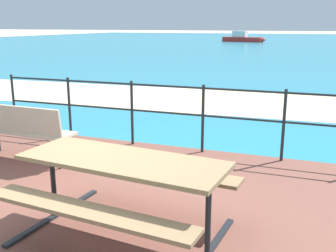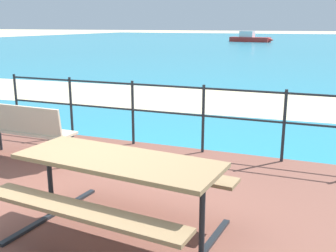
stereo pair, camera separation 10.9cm
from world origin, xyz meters
name	(u,v)px [view 2 (the right image)]	position (x,y,z in m)	size (l,w,h in m)	color
ground_plane	(79,220)	(0.00, 0.00, 0.00)	(240.00, 240.00, 0.00)	beige
patio_paving	(79,217)	(0.00, 0.00, 0.03)	(6.40, 5.20, 0.06)	brown
sea_water	(304,44)	(0.00, 40.00, 0.01)	(90.00, 90.00, 0.01)	teal
beach_strip	(231,101)	(0.00, 6.99, 0.01)	(54.00, 3.48, 0.01)	beige
picnic_table	(118,175)	(0.59, -0.20, 0.65)	(2.00, 1.51, 0.75)	#8C704C
park_bench	(22,126)	(-1.70, 1.17, 0.56)	(1.53, 0.47, 0.83)	#BCAD93
railing_fence	(167,108)	(0.00, 2.47, 0.71)	(5.94, 0.04, 1.04)	#1E2328
boat_near	(250,38)	(-6.08, 43.12, 0.42)	(5.15, 2.11, 1.20)	red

